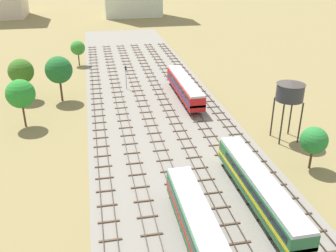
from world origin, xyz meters
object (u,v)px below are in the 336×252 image
Objects in this scene: diesel_railcar_centre_right_mid at (185,86)px; signal_post_nearest at (126,74)px; diesel_railcar_centre_right_near at (259,187)px; passenger_coach_centre_left_nearest at (205,241)px; water_tower at (290,91)px.

diesel_railcar_centre_right_mid is 13.50m from signal_post_nearest.
diesel_railcar_centre_right_near is 4.00× the size of signal_post_nearest.
passenger_coach_centre_left_nearest is 4.29× the size of signal_post_nearest.
diesel_railcar_centre_right_near is at bearing -125.70° from water_tower.
passenger_coach_centre_left_nearest is 1.07× the size of diesel_railcar_centre_right_near.
passenger_coach_centre_left_nearest is 44.26m from diesel_railcar_centre_right_mid.
signal_post_nearest reaches higher than diesel_railcar_centre_right_mid.
diesel_railcar_centre_right_mid is at bearing 78.83° from passenger_coach_centre_left_nearest.
passenger_coach_centre_left_nearest is 51.64m from signal_post_nearest.
water_tower is at bearing 54.30° from diesel_railcar_centre_right_near.
diesel_railcar_centre_right_near is 2.14× the size of water_tower.
water_tower is at bearing -52.72° from signal_post_nearest.
water_tower reaches higher than passenger_coach_centre_left_nearest.
signal_post_nearest is at bearing 103.63° from diesel_railcar_centre_right_near.
signal_post_nearest is (-10.72, 8.18, 0.67)m from diesel_railcar_centre_right_mid.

